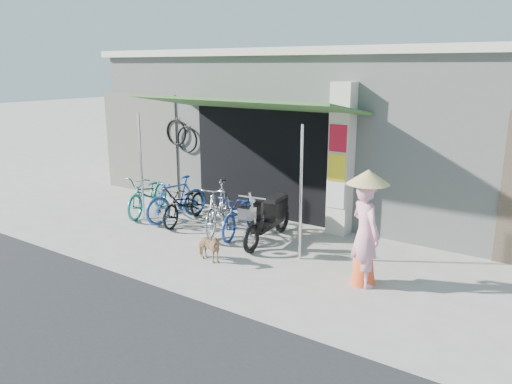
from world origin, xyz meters
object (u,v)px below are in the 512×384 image
Objects in this scene: bike_teal at (148,194)px; bike_navy at (241,214)px; bike_silver at (219,208)px; bike_blue at (177,199)px; bike_black at (185,204)px; street_dog at (208,247)px; nun at (366,229)px; moped at (269,217)px.

bike_navy is (2.59, 0.03, -0.03)m from bike_teal.
bike_teal is 1.02× the size of bike_silver.
bike_teal is at bearing 153.96° from bike_silver.
bike_blue is at bearing -19.32° from bike_teal.
bike_navy reaches higher than bike_black.
bike_navy reaches higher than street_dog.
nun is at bearing -20.77° from bike_black.
bike_black is at bearing 174.41° from moped.
bike_teal reaches higher than bike_navy.
moped is (3.26, 0.00, 0.01)m from bike_teal.
bike_blue reaches higher than bike_teal.
bike_teal is 2.92× the size of street_dog.
bike_black is (1.14, -0.04, -0.04)m from bike_teal.
moped reaches higher than street_dog.
bike_silver is (2.15, -0.13, 0.06)m from bike_teal.
bike_blue is at bearing 23.72° from nun.
bike_silver is 1.13m from moped.
nun is at bearing -27.40° from bike_navy.
bike_black is at bearing 59.97° from street_dog.
bike_black is 0.93× the size of bike_silver.
nun is (4.39, -0.76, 0.47)m from bike_black.
bike_navy is 2.70× the size of street_dog.
nun is at bearing -26.06° from moped.
nun reaches higher than bike_teal.
bike_black is at bearing -20.09° from bike_teal.
nun reaches higher than bike_navy.
bike_silver is at bearing 39.52° from street_dog.
bike_navy is at bearing 11.32° from bike_blue.
bike_black is 0.98× the size of bike_navy.
bike_black is 0.86× the size of moped.
bike_silver reaches higher than street_dog.
bike_silver is (1.00, -0.09, 0.10)m from bike_black.
bike_silver is at bearing -179.90° from moped.
bike_teal is at bearing 71.65° from street_dog.
bike_black is at bearing 152.17° from bike_silver.
bike_silver reaches higher than bike_navy.
nun is (2.94, -0.82, 0.46)m from bike_navy.
bike_navy is (0.45, 0.16, -0.09)m from bike_silver.
street_dog is 0.33× the size of moped.
bike_teal is 2.15m from bike_silver.
bike_navy is at bearing 171.15° from moped.
bike_blue is 2.65× the size of street_dog.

